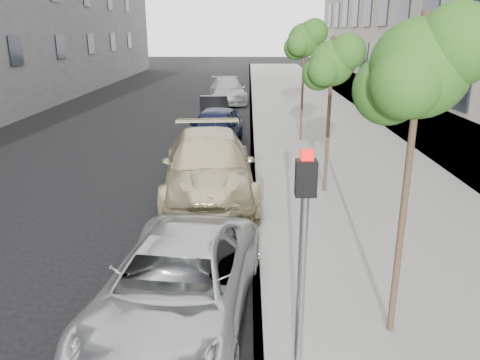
{
  "coord_description": "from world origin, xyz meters",
  "views": [
    {
      "loc": [
        1.01,
        -4.67,
        4.53
      ],
      "look_at": [
        0.84,
        4.72,
        1.5
      ],
      "focal_mm": 35.0,
      "sensor_mm": 36.0,
      "label": 1
    }
  ],
  "objects_px": {
    "tree_mid": "(333,64)",
    "suv": "(208,166)",
    "tree_far": "(305,40)",
    "sedan_black": "(214,110)",
    "minivan": "(177,285)",
    "sedan_blue": "(216,127)",
    "sedan_rear": "(228,91)",
    "signal_pole": "(303,246)",
    "tree_near": "(422,69)"
  },
  "relations": [
    {
      "from": "signal_pole",
      "to": "tree_far",
      "type": "bearing_deg",
      "value": 83.33
    },
    {
      "from": "signal_pole",
      "to": "suv",
      "type": "bearing_deg",
      "value": 102.8
    },
    {
      "from": "tree_near",
      "to": "tree_far",
      "type": "xyz_separation_m",
      "value": [
        0.0,
        13.0,
        0.08
      ]
    },
    {
      "from": "tree_mid",
      "to": "tree_far",
      "type": "relative_size",
      "value": 0.9
    },
    {
      "from": "signal_pole",
      "to": "sedan_rear",
      "type": "height_order",
      "value": "signal_pole"
    },
    {
      "from": "minivan",
      "to": "suv",
      "type": "xyz_separation_m",
      "value": [
        0.0,
        6.08,
        0.2
      ]
    },
    {
      "from": "minivan",
      "to": "tree_near",
      "type": "bearing_deg",
      "value": 0.77
    },
    {
      "from": "tree_far",
      "to": "sedan_black",
      "type": "xyz_separation_m",
      "value": [
        -3.95,
        4.39,
        -3.48
      ]
    },
    {
      "from": "suv",
      "to": "sedan_rear",
      "type": "height_order",
      "value": "suv"
    },
    {
      "from": "tree_near",
      "to": "minivan",
      "type": "relative_size",
      "value": 0.97
    },
    {
      "from": "sedan_rear",
      "to": "suv",
      "type": "bearing_deg",
      "value": -96.18
    },
    {
      "from": "tree_mid",
      "to": "tree_near",
      "type": "bearing_deg",
      "value": -90.0
    },
    {
      "from": "tree_far",
      "to": "sedan_blue",
      "type": "distance_m",
      "value": 4.91
    },
    {
      "from": "sedan_rear",
      "to": "signal_pole",
      "type": "bearing_deg",
      "value": -92.44
    },
    {
      "from": "minivan",
      "to": "suv",
      "type": "bearing_deg",
      "value": 96.29
    },
    {
      "from": "tree_far",
      "to": "sedan_black",
      "type": "relative_size",
      "value": 1.22
    },
    {
      "from": "tree_mid",
      "to": "suv",
      "type": "relative_size",
      "value": 0.71
    },
    {
      "from": "tree_near",
      "to": "sedan_rear",
      "type": "relative_size",
      "value": 0.89
    },
    {
      "from": "tree_near",
      "to": "signal_pole",
      "type": "bearing_deg",
      "value": -143.91
    },
    {
      "from": "tree_mid",
      "to": "sedan_blue",
      "type": "xyz_separation_m",
      "value": [
        -3.53,
        5.88,
        -2.9
      ]
    },
    {
      "from": "sedan_black",
      "to": "signal_pole",
      "type": "bearing_deg",
      "value": -89.87
    },
    {
      "from": "tree_mid",
      "to": "tree_far",
      "type": "distance_m",
      "value": 6.52
    },
    {
      "from": "sedan_blue",
      "to": "sedan_black",
      "type": "height_order",
      "value": "sedan_blue"
    },
    {
      "from": "tree_mid",
      "to": "sedan_blue",
      "type": "relative_size",
      "value": 0.95
    },
    {
      "from": "tree_far",
      "to": "minivan",
      "type": "height_order",
      "value": "tree_far"
    },
    {
      "from": "suv",
      "to": "sedan_black",
      "type": "distance_m",
      "value": 11.0
    },
    {
      "from": "tree_mid",
      "to": "sedan_rear",
      "type": "height_order",
      "value": "tree_mid"
    },
    {
      "from": "sedan_black",
      "to": "sedan_rear",
      "type": "distance_m",
      "value": 6.92
    },
    {
      "from": "sedan_black",
      "to": "tree_mid",
      "type": "bearing_deg",
      "value": -77.26
    },
    {
      "from": "signal_pole",
      "to": "sedan_blue",
      "type": "xyz_separation_m",
      "value": [
        -1.97,
        13.52,
        -1.32
      ]
    },
    {
      "from": "tree_far",
      "to": "sedan_rear",
      "type": "relative_size",
      "value": 0.91
    },
    {
      "from": "tree_near",
      "to": "tree_far",
      "type": "bearing_deg",
      "value": 90.0
    },
    {
      "from": "tree_far",
      "to": "minivan",
      "type": "distance_m",
      "value": 13.55
    },
    {
      "from": "tree_far",
      "to": "minivan",
      "type": "bearing_deg",
      "value": -104.7
    },
    {
      "from": "sedan_black",
      "to": "tree_far",
      "type": "bearing_deg",
      "value": -55.19
    },
    {
      "from": "suv",
      "to": "tree_mid",
      "type": "bearing_deg",
      "value": -3.62
    },
    {
      "from": "minivan",
      "to": "sedan_black",
      "type": "distance_m",
      "value": 17.08
    },
    {
      "from": "tree_far",
      "to": "sedan_blue",
      "type": "xyz_separation_m",
      "value": [
        -3.53,
        -0.62,
        -3.35
      ]
    },
    {
      "from": "tree_mid",
      "to": "tree_far",
      "type": "height_order",
      "value": "tree_far"
    },
    {
      "from": "minivan",
      "to": "sedan_blue",
      "type": "relative_size",
      "value": 1.08
    },
    {
      "from": "tree_near",
      "to": "minivan",
      "type": "bearing_deg",
      "value": 174.48
    },
    {
      "from": "suv",
      "to": "minivan",
      "type": "bearing_deg",
      "value": -95.27
    },
    {
      "from": "tree_near",
      "to": "sedan_black",
      "type": "relative_size",
      "value": 1.2
    },
    {
      "from": "tree_near",
      "to": "suv",
      "type": "bearing_deg",
      "value": 117.45
    },
    {
      "from": "tree_far",
      "to": "minivan",
      "type": "relative_size",
      "value": 0.98
    },
    {
      "from": "tree_near",
      "to": "suv",
      "type": "xyz_separation_m",
      "value": [
        -3.33,
        6.4,
        -3.17
      ]
    },
    {
      "from": "tree_mid",
      "to": "sedan_rear",
      "type": "distance_m",
      "value": 18.38
    },
    {
      "from": "sedan_black",
      "to": "sedan_rear",
      "type": "bearing_deg",
      "value": 79.5
    },
    {
      "from": "sedan_black",
      "to": "sedan_rear",
      "type": "height_order",
      "value": "sedan_rear"
    },
    {
      "from": "signal_pole",
      "to": "sedan_black",
      "type": "height_order",
      "value": "signal_pole"
    }
  ]
}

